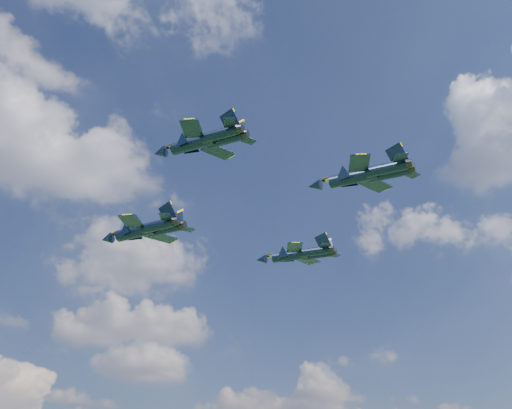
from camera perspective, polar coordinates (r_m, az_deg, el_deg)
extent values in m
cylinder|color=black|center=(106.60, -10.60, -2.43)|extent=(7.93, 8.61, 1.95)
cone|color=black|center=(110.50, -13.15, -3.00)|extent=(3.25, 3.34, 1.85)
ellipsoid|color=brown|center=(109.01, -12.05, -2.47)|extent=(2.85, 3.03, 0.89)
cube|color=black|center=(102.55, -11.02, -1.48)|extent=(4.76, 5.73, 0.20)
cube|color=black|center=(108.14, -8.41, -2.92)|extent=(5.65, 4.33, 0.20)
cube|color=black|center=(99.96, -8.07, -1.08)|extent=(2.44, 3.01, 0.15)
cube|color=black|center=(104.13, -6.23, -2.17)|extent=(2.91, 2.19, 0.15)
cube|color=black|center=(102.24, -7.87, -0.71)|extent=(2.69, 2.01, 3.27)
cube|color=black|center=(103.98, -7.10, -1.18)|extent=(1.91, 2.89, 3.27)
cylinder|color=black|center=(83.84, -5.59, 5.40)|extent=(6.84, 7.11, 1.64)
cone|color=black|center=(86.50, -8.57, 4.56)|extent=(2.76, 2.79, 1.55)
ellipsoid|color=brown|center=(85.57, -7.29, 5.21)|extent=(2.44, 2.51, 0.75)
cube|color=black|center=(80.62, -5.74, 6.74)|extent=(3.91, 4.81, 0.16)
cube|color=black|center=(85.41, -3.38, 4.71)|extent=(4.78, 3.74, 0.16)
cube|color=black|center=(79.10, -2.40, 7.29)|extent=(2.00, 2.52, 0.13)
cube|color=black|center=(82.66, -0.78, 5.74)|extent=(2.48, 1.90, 0.13)
cube|color=black|center=(81.10, -2.36, 7.48)|extent=(2.31, 1.62, 2.75)
cube|color=black|center=(82.58, -1.67, 6.82)|extent=(1.61, 2.39, 2.75)
cylinder|color=black|center=(113.87, 3.10, -4.55)|extent=(7.69, 7.13, 1.75)
cone|color=black|center=(115.71, 0.45, -4.92)|extent=(2.99, 2.92, 1.65)
ellipsoid|color=brown|center=(115.07, 1.58, -4.51)|extent=(2.71, 2.56, 0.80)
cube|color=black|center=(110.18, 3.45, -3.84)|extent=(3.89, 5.06, 0.17)
cube|color=black|center=(116.43, 4.58, -4.97)|extent=(5.13, 4.25, 0.17)
cube|color=black|center=(109.64, 6.17, -3.63)|extent=(1.97, 2.61, 0.14)
cube|color=black|center=(114.21, 6.89, -4.47)|extent=(2.69, 2.18, 0.14)
cube|color=black|center=(111.63, 5.97, -3.28)|extent=(2.58, 1.71, 2.93)
cube|color=black|center=(113.56, 6.28, -3.64)|extent=(1.79, 2.41, 2.93)
cylinder|color=black|center=(93.28, 8.67, 2.41)|extent=(7.84, 8.06, 1.87)
cone|color=black|center=(95.03, 5.23, 1.68)|extent=(3.15, 3.18, 1.77)
ellipsoid|color=brown|center=(94.49, 6.68, 2.30)|extent=(2.80, 2.86, 0.85)
cube|color=black|center=(89.56, 9.17, 3.65)|extent=(4.43, 5.48, 0.19)
cube|color=black|center=(96.00, 10.57, 1.73)|extent=(5.45, 4.29, 0.19)
cube|color=black|center=(89.25, 12.74, 4.08)|extent=(2.26, 2.86, 0.15)
cube|color=black|center=(93.97, 13.60, 2.64)|extent=(2.83, 2.18, 0.15)
cube|color=black|center=(91.45, 12.41, 4.35)|extent=(2.65, 1.84, 3.14)
cube|color=black|center=(93.42, 12.78, 3.73)|extent=(1.84, 2.71, 3.14)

